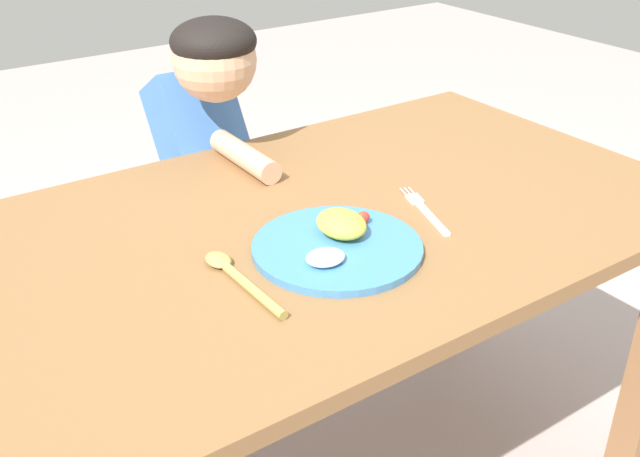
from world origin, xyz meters
name	(u,v)px	position (x,y,z in m)	size (l,w,h in m)	color
dining_table	(326,275)	(0.00, 0.00, 0.62)	(1.35, 0.80, 0.74)	brown
plate	(338,242)	(-0.06, -0.11, 0.76)	(0.28, 0.28, 0.05)	#4282C2
fork	(424,210)	(0.15, -0.09, 0.75)	(0.08, 0.19, 0.01)	silver
spoon	(237,276)	(-0.24, -0.10, 0.75)	(0.04, 0.22, 0.02)	tan
person	(205,209)	(-0.01, 0.48, 0.56)	(0.18, 0.46, 1.03)	#364364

